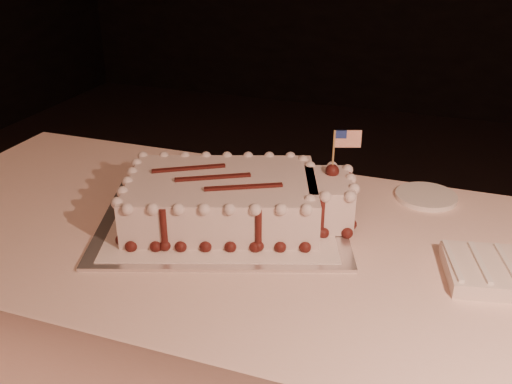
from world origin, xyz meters
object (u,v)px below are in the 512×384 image
(napkin_stack, at_px, (506,272))
(side_plate, at_px, (426,196))
(sheet_cake, at_px, (235,199))
(cake_board, at_px, (223,220))

(napkin_stack, relative_size, side_plate, 1.69)
(sheet_cake, height_order, napkin_stack, sheet_cake)
(cake_board, relative_size, sheet_cake, 1.01)
(sheet_cake, bearing_deg, cake_board, -160.46)
(napkin_stack, bearing_deg, side_plate, 119.18)
(cake_board, distance_m, side_plate, 0.51)
(side_plate, bearing_deg, sheet_cake, -145.98)
(cake_board, xyz_separation_m, napkin_stack, (0.60, -0.03, 0.01))
(napkin_stack, distance_m, side_plate, 0.35)
(sheet_cake, bearing_deg, napkin_stack, -3.71)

